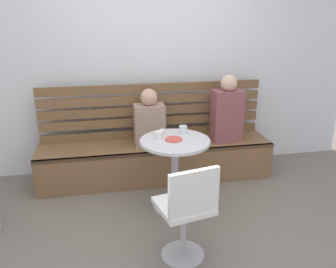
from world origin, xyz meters
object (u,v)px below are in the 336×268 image
object	(u,v)px
cafe_table	(175,161)
cup_ceramic_white	(159,135)
cup_espresso_small	(162,132)
white_chair	(187,210)
booth_bench	(156,161)
cup_glass_short	(183,130)
plate_small	(174,139)
person_adult	(227,112)
person_child_left	(149,121)

from	to	relation	value
cafe_table	cup_ceramic_white	distance (m)	0.30
cup_espresso_small	white_chair	bearing A→B (deg)	-88.79
booth_bench	cup_glass_short	xyz separation A→B (m)	(0.20, -0.52, 0.56)
white_chair	cup_glass_short	bearing A→B (deg)	78.97
booth_bench	plate_small	xyz separation A→B (m)	(0.07, -0.68, 0.52)
plate_small	person_adult	bearing A→B (deg)	40.52
plate_small	cup_ceramic_white	bearing A→B (deg)	152.00
cafe_table	plate_small	xyz separation A→B (m)	(-0.01, 0.01, 0.23)
person_adult	person_child_left	size ratio (longest dim) A/B	1.20
plate_small	cafe_table	bearing A→B (deg)	-24.19
person_adult	cafe_table	bearing A→B (deg)	-138.84
white_chair	person_adult	bearing A→B (deg)	60.57
person_adult	person_child_left	distance (m)	0.92
white_chair	plate_small	size ratio (longest dim) A/B	5.00
cup_espresso_small	cafe_table	bearing A→B (deg)	-60.78
cafe_table	cup_espresso_small	xyz separation A→B (m)	(-0.09, 0.17, 0.25)
cafe_table	white_chair	bearing A→B (deg)	-95.13
booth_bench	person_child_left	distance (m)	0.51
cup_glass_short	plate_small	distance (m)	0.21
person_child_left	cup_ceramic_white	distance (m)	0.62
plate_small	white_chair	bearing A→B (deg)	-94.30
cup_ceramic_white	plate_small	bearing A→B (deg)	-28.00
plate_small	cup_espresso_small	bearing A→B (deg)	116.86
cup_glass_short	plate_small	xyz separation A→B (m)	(-0.13, -0.16, -0.03)
person_child_left	plate_small	size ratio (longest dim) A/B	3.85
booth_bench	cup_ceramic_white	xyz separation A→B (m)	(-0.07, -0.61, 0.55)
booth_bench	white_chair	distance (m)	1.52
cafe_table	white_chair	xyz separation A→B (m)	(-0.07, -0.81, -0.05)
cafe_table	person_adult	xyz separation A→B (m)	(0.76, 0.66, 0.28)
person_child_left	cup_glass_short	world-z (taller)	person_child_left
cup_espresso_small	cup_ceramic_white	world-z (taller)	cup_ceramic_white
white_chair	plate_small	world-z (taller)	white_chair
cup_ceramic_white	person_child_left	bearing A→B (deg)	90.70
person_adult	cup_ceramic_white	bearing A→B (deg)	-146.96
cup_espresso_small	cup_glass_short	world-z (taller)	cup_glass_short
cafe_table	person_adult	world-z (taller)	person_adult
person_child_left	cup_ceramic_white	world-z (taller)	person_child_left
person_child_left	plate_small	world-z (taller)	person_child_left
person_child_left	cup_glass_short	distance (m)	0.59
person_adult	person_child_left	world-z (taller)	person_adult
white_chair	person_child_left	world-z (taller)	person_child_left
white_chair	cup_espresso_small	world-z (taller)	white_chair
booth_bench	person_child_left	size ratio (longest dim) A/B	4.12
cafe_table	person_child_left	bearing A→B (deg)	102.40
cup_espresso_small	cup_glass_short	xyz separation A→B (m)	(0.21, 0.00, 0.01)
booth_bench	cafe_table	bearing A→B (deg)	-83.43
plate_small	person_child_left	bearing A→B (deg)	101.57
white_chair	cup_glass_short	world-z (taller)	white_chair
white_chair	cup_ceramic_white	size ratio (longest dim) A/B	10.63
person_adult	plate_small	distance (m)	1.02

